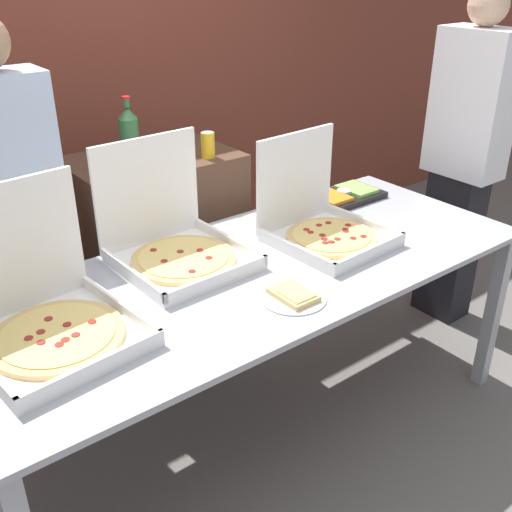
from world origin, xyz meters
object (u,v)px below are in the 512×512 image
Objects in this scene: person_guest_cap at (17,231)px; person_guest_plaid at (463,159)px; soda_bottle at (129,134)px; paper_plate_front_right at (294,296)px; soda_can_colored at (208,145)px; pizza_box_far_left at (322,223)px; veggie_tray at (343,196)px; pizza_box_near_left at (174,242)px; pizza_box_far_right at (46,314)px; soda_can_silver at (112,166)px.

person_guest_plaid is at bearing 164.90° from person_guest_cap.
soda_bottle is 0.17× the size of person_guest_plaid.
soda_can_colored is at bearing 73.74° from paper_plate_front_right.
pizza_box_far_left is 1.15m from person_guest_plaid.
person_guest_plaid reaches higher than paper_plate_front_right.
person_guest_cap is 0.97× the size of person_guest_plaid.
veggie_tray is at bearing 34.58° from paper_plate_front_right.
person_guest_plaid is at bearing -13.53° from veggie_tray.
pizza_box_near_left is 0.67m from person_guest_cap.
person_guest_cap reaches higher than paper_plate_front_right.
pizza_box_far_left reaches higher than veggie_tray.
soda_can_colored is at bearing 25.54° from pizza_box_far_right.
soda_bottle is at bearing 43.47° from soda_can_silver.
soda_can_silver reaches higher than veggie_tray.
paper_plate_front_right is at bearing -145.42° from veggie_tray.
veggie_tray is at bearing -34.34° from soda_can_colored.
pizza_box_near_left is 1.02m from veggie_tray.
veggie_tray is 1.55m from person_guest_cap.
soda_bottle reaches higher than pizza_box_far_left.
soda_can_colored is 0.07× the size of person_guest_plaid.
pizza_box_far_right is 2.36m from person_guest_plaid.
pizza_box_near_left is at bearing -177.22° from veggie_tray.
veggie_tray is 0.22× the size of person_guest_plaid.
soda_can_colored is 0.07× the size of person_guest_cap.
pizza_box_near_left is 0.28× the size of person_guest_plaid.
soda_bottle is at bearing 92.48° from paper_plate_front_right.
person_guest_cap is (-0.93, 0.04, -0.20)m from soda_can_colored.
soda_can_colored is at bearing 177.40° from person_guest_cap.
pizza_box_far_left is 0.70m from soda_can_colored.
soda_can_silver is at bearing 160.84° from veggie_tray.
pizza_box_far_right is 1.64m from veggie_tray.
pizza_box_far_right reaches higher than veggie_tray.
pizza_box_near_left is 1.23× the size of veggie_tray.
pizza_box_far_left reaches higher than soda_can_silver.
pizza_box_far_right reaches higher than pizza_box_far_left.
person_guest_plaid is at bearing 14.28° from paper_plate_front_right.
person_guest_plaid is (1.75, -0.13, 0.03)m from pizza_box_near_left.
veggie_tray is at bearing 3.62° from pizza_box_far_right.
person_guest_cap reaches higher than pizza_box_far_right.
person_guest_cap is at bearing 164.14° from veggie_tray.
soda_bottle reaches higher than soda_can_silver.
paper_plate_front_right is (-0.43, -0.31, -0.07)m from pizza_box_far_left.
pizza_box_far_right is 0.70m from person_guest_cap.
pizza_box_far_right is at bearing 176.53° from pizza_box_far_left.
paper_plate_front_right is at bearing 104.28° from person_guest_plaid.
pizza_box_far_right is 2.24× the size of paper_plate_front_right.
pizza_box_near_left is at bearing 13.83° from pizza_box_far_right.
pizza_box_far_right is (-1.21, 0.01, 0.01)m from pizza_box_far_left.
soda_can_silver is 1.88m from person_guest_plaid.
paper_plate_front_right is 0.79× the size of soda_bottle.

